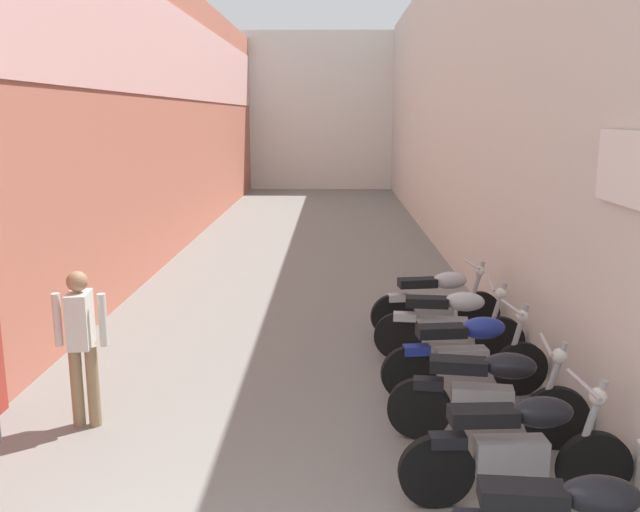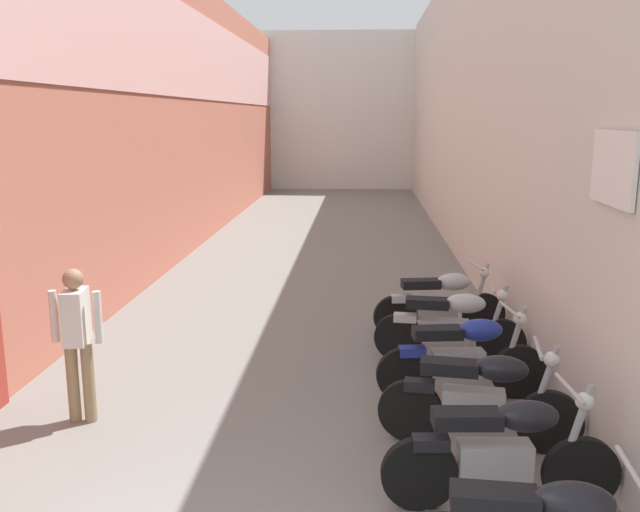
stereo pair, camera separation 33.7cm
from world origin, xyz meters
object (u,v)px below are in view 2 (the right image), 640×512
Objects in this scene: motorcycle_fourth at (463,355)px; pedestrian_mid_alley at (77,334)px; motorcycle_sixth at (441,302)px; motorcycle_second at (503,450)px; motorcycle_fifth at (450,325)px; motorcycle_third at (480,396)px.

motorcycle_fourth is 3.97m from pedestrian_mid_alley.
motorcycle_second is at bearing -90.00° from motorcycle_sixth.
motorcycle_second and motorcycle_fourth have the same top height.
motorcycle_third is at bearing -90.00° from motorcycle_fifth.
motorcycle_sixth is 1.17× the size of pedestrian_mid_alley.
motorcycle_fifth is 1.00× the size of motorcycle_sixth.
motorcycle_fifth and motorcycle_sixth have the same top height.
pedestrian_mid_alley reaches higher than motorcycle_third.
motorcycle_fourth is at bearing -90.00° from motorcycle_fifth.
motorcycle_third is at bearing -90.00° from motorcycle_sixth.
motorcycle_second is 1.18× the size of pedestrian_mid_alley.
motorcycle_third is 1.17× the size of pedestrian_mid_alley.
motorcycle_fourth is 1.00× the size of motorcycle_sixth.
motorcycle_fifth is 1.04m from motorcycle_sixth.
motorcycle_fourth is at bearing 11.13° from pedestrian_mid_alley.
pedestrian_mid_alley is at bearing 175.55° from motorcycle_third.
motorcycle_fourth is 1.00× the size of motorcycle_fifth.
motorcycle_third and motorcycle_sixth have the same top height.
pedestrian_mid_alley is (-3.88, -0.76, 0.42)m from motorcycle_fourth.
motorcycle_third is 2.15m from motorcycle_fifth.
pedestrian_mid_alley reaches higher than motorcycle_fourth.
motorcycle_second is 1.01m from motorcycle_third.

